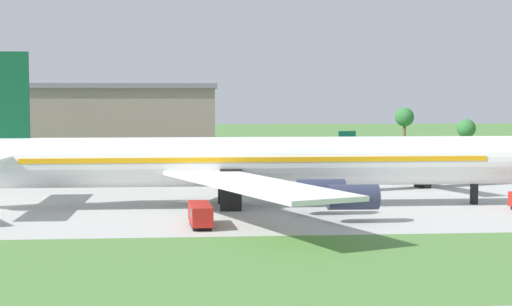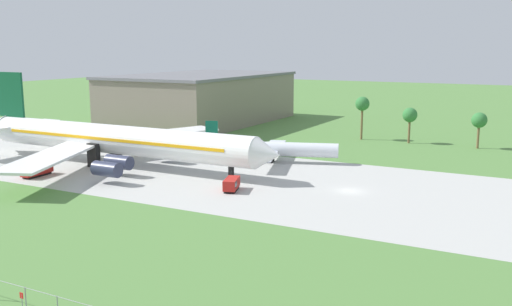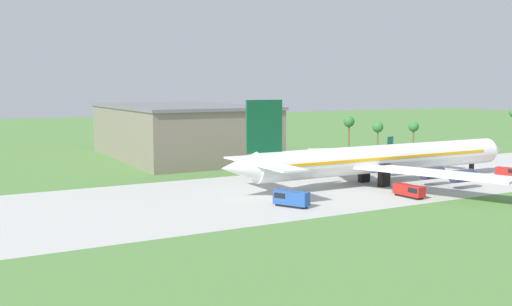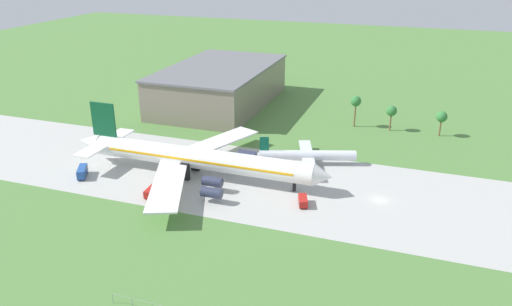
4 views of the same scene
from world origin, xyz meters
name	(u,v)px [view 2 (image 2 of 4)]	position (x,y,z in m)	size (l,w,h in m)	color
ground_plane	(349,191)	(0.00, 0.00, 0.00)	(600.00, 600.00, 0.00)	#517F3D
taxiway_strip	(349,191)	(0.00, 0.00, 0.01)	(320.00, 44.00, 0.02)	#B2B2AD
jet_airliner	(111,139)	(-49.04, -2.17, 5.29)	(74.64, 59.92, 18.03)	white
regional_aircraft	(270,149)	(-22.40, 15.59, 2.74)	(27.19, 24.74, 8.32)	silver
fuel_truck	(231,184)	(-17.30, -9.04, 1.14)	(3.48, 5.29, 2.08)	black
catering_van	(36,170)	(-54.44, -16.50, 1.24)	(2.44, 6.43, 2.30)	black
no_stopping_sign	(22,299)	(-12.14, -55.31, 1.05)	(0.44, 0.08, 1.68)	gray
terminal_building	(202,98)	(-69.41, 62.10, 7.61)	(36.72, 61.20, 15.18)	slate
palm_tree_row	(490,115)	(15.70, 52.80, 8.10)	(84.26, 3.60, 12.12)	brown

